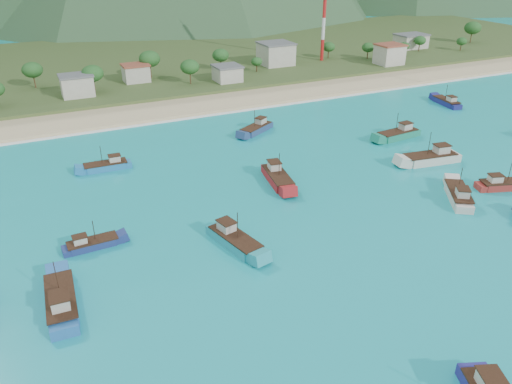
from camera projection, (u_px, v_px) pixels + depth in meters
name	position (u px, v px, depth m)	size (l,w,h in m)	color
ground	(345.00, 252.00, 73.49)	(600.00, 600.00, 0.00)	#0D8792
beach	(181.00, 108.00, 137.25)	(400.00, 18.00, 1.20)	beige
land	(131.00, 64.00, 186.49)	(400.00, 110.00, 2.40)	#385123
surf_line	(192.00, 117.00, 129.59)	(400.00, 2.50, 0.08)	white
village	(191.00, 67.00, 160.78)	(212.26, 29.85, 7.29)	beige
vegetation	(153.00, 70.00, 154.36)	(277.57, 25.96, 9.21)	#235623
boat_0	(235.00, 241.00, 74.74)	(5.63, 11.34, 6.44)	teal
boat_1	(107.00, 167.00, 99.81)	(9.48, 3.11, 5.54)	#1D71AE
boat_2	(503.00, 185.00, 92.06)	(10.06, 5.74, 5.70)	maroon
boat_5	(398.00, 135.00, 115.62)	(11.45, 4.28, 6.62)	#198063
boat_6	(277.00, 178.00, 94.44)	(5.12, 11.64, 6.64)	#AA1D20
boat_14	(62.00, 303.00, 61.89)	(3.89, 11.65, 6.80)	#2360A8
boat_16	(256.00, 129.00, 119.38)	(10.40, 7.87, 6.08)	navy
boat_17	(458.00, 196.00, 88.04)	(8.44, 10.54, 6.25)	beige
boat_19	(92.00, 245.00, 74.34)	(8.30, 2.75, 4.85)	navy
boat_23	(431.00, 159.00, 102.69)	(12.56, 5.29, 7.19)	beige
boat_26	(446.00, 103.00, 139.21)	(4.26, 10.23, 5.86)	navy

